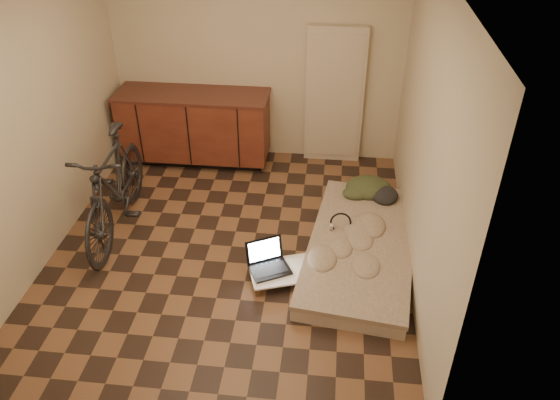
# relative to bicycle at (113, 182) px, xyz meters

# --- Properties ---
(room_shell) EXTENTS (3.50, 4.00, 2.60)m
(room_shell) POSITION_rel_bicycle_xyz_m (1.20, -0.16, 0.71)
(room_shell) COLOR brown
(room_shell) RESTS_ON ground
(cabinets) EXTENTS (1.84, 0.62, 0.91)m
(cabinets) POSITION_rel_bicycle_xyz_m (0.45, 1.54, -0.13)
(cabinets) COLOR black
(cabinets) RESTS_ON ground
(appliance_panel) EXTENTS (0.70, 0.10, 1.70)m
(appliance_panel) POSITION_rel_bicycle_xyz_m (2.15, 1.78, 0.26)
(appliance_panel) COLOR beige
(appliance_panel) RESTS_ON ground
(bicycle) EXTENTS (0.64, 1.86, 1.18)m
(bicycle) POSITION_rel_bicycle_xyz_m (0.00, 0.00, 0.00)
(bicycle) COLOR black
(bicycle) RESTS_ON ground
(futon) EXTENTS (1.25, 2.18, 0.18)m
(futon) POSITION_rel_bicycle_xyz_m (2.50, -0.16, -0.50)
(futon) COLOR #B9A794
(futon) RESTS_ON ground
(clothing_pile) EXTENTS (0.58, 0.50, 0.21)m
(clothing_pile) POSITION_rel_bicycle_xyz_m (2.63, 0.72, -0.31)
(clothing_pile) COLOR #353E24
(clothing_pile) RESTS_ON futon
(headphones) EXTENTS (0.25, 0.23, 0.16)m
(headphones) POSITION_rel_bicycle_xyz_m (2.29, 0.02, -0.34)
(headphones) COLOR black
(headphones) RESTS_ON futon
(lap_desk) EXTENTS (0.72, 0.58, 0.10)m
(lap_desk) POSITION_rel_bicycle_xyz_m (1.78, -0.59, -0.50)
(lap_desk) COLOR brown
(lap_desk) RESTS_ON ground
(laptop) EXTENTS (0.46, 0.45, 0.25)m
(laptop) POSITION_rel_bicycle_xyz_m (1.63, -0.56, -0.44)
(laptop) COLOR black
(laptop) RESTS_ON lap_desk
(mouse) EXTENTS (0.10, 0.11, 0.03)m
(mouse) POSITION_rel_bicycle_xyz_m (2.00, -0.59, -0.47)
(mouse) COLOR silver
(mouse) RESTS_ON lap_desk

